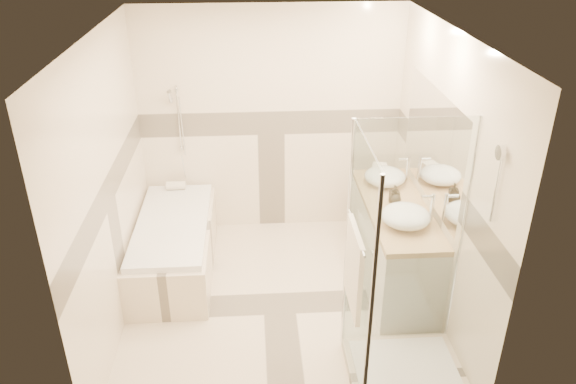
{
  "coord_description": "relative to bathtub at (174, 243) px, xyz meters",
  "views": [
    {
      "loc": [
        -0.2,
        -4.22,
        3.34
      ],
      "look_at": [
        0.1,
        0.25,
        1.05
      ],
      "focal_mm": 35.0,
      "sensor_mm": 36.0,
      "label": 1
    }
  ],
  "objects": [
    {
      "name": "faucet_near",
      "position": [
        2.35,
        0.1,
        0.71
      ],
      "size": [
        0.12,
        0.03,
        0.28
      ],
      "color": "silver",
      "rests_on": "vanity"
    },
    {
      "name": "vanity",
      "position": [
        2.15,
        -0.35,
        0.12
      ],
      "size": [
        0.58,
        1.62,
        0.85
      ],
      "color": "silver",
      "rests_on": "ground"
    },
    {
      "name": "shower_enclosure",
      "position": [
        1.86,
        -1.62,
        0.2
      ],
      "size": [
        0.96,
        0.93,
        2.04
      ],
      "color": "beige",
      "rests_on": "ground"
    },
    {
      "name": "amenity_bottle_b",
      "position": [
        2.13,
        -0.32,
        0.62
      ],
      "size": [
        0.13,
        0.13,
        0.15
      ],
      "primitive_type": "imported",
      "rotation": [
        0.0,
        0.0,
        -0.14
      ],
      "color": "black",
      "rests_on": "vanity"
    },
    {
      "name": "room",
      "position": [
        1.08,
        -0.64,
        0.95
      ],
      "size": [
        2.82,
        3.02,
        2.52
      ],
      "color": "beige",
      "rests_on": "ground"
    },
    {
      "name": "rolled_towel",
      "position": [
        -0.03,
        0.7,
        0.3
      ],
      "size": [
        0.2,
        0.09,
        0.09
      ],
      "primitive_type": "cylinder",
      "rotation": [
        0.0,
        1.57,
        0.0
      ],
      "color": "white",
      "rests_on": "bathtub"
    },
    {
      "name": "vessel_sink_near",
      "position": [
        2.13,
        0.1,
        0.62
      ],
      "size": [
        0.41,
        0.41,
        0.16
      ],
      "primitive_type": "ellipsoid",
      "color": "white",
      "rests_on": "vanity"
    },
    {
      "name": "amenity_bottle_a",
      "position": [
        2.13,
        -0.29,
        0.63
      ],
      "size": [
        0.09,
        0.09,
        0.18
      ],
      "primitive_type": "imported",
      "rotation": [
        0.0,
        0.0,
        0.11
      ],
      "color": "black",
      "rests_on": "vanity"
    },
    {
      "name": "folded_towels",
      "position": [
        2.13,
        0.35,
        0.58
      ],
      "size": [
        0.2,
        0.27,
        0.08
      ],
      "primitive_type": "cube",
      "rotation": [
        0.0,
        0.0,
        -0.23
      ],
      "color": "white",
      "rests_on": "vanity"
    },
    {
      "name": "vessel_sink_far",
      "position": [
        2.13,
        -0.71,
        0.63
      ],
      "size": [
        0.43,
        0.43,
        0.17
      ],
      "primitive_type": "ellipsoid",
      "color": "white",
      "rests_on": "vanity"
    },
    {
      "name": "faucet_far",
      "position": [
        2.35,
        -0.71,
        0.71
      ],
      "size": [
        0.12,
        0.03,
        0.29
      ],
      "color": "silver",
      "rests_on": "vanity"
    },
    {
      "name": "bathtub",
      "position": [
        0.0,
        0.0,
        0.0
      ],
      "size": [
        0.75,
        1.7,
        0.56
      ],
      "color": "beige",
      "rests_on": "ground"
    }
  ]
}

